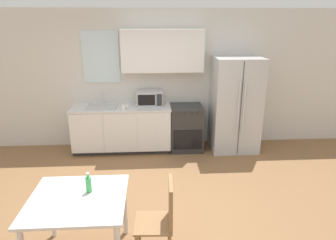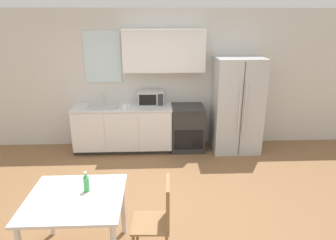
% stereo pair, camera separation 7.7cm
% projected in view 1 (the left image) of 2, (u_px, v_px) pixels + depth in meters
% --- Properties ---
extents(ground_plane, '(12.00, 12.00, 0.00)m').
position_uv_depth(ground_plane, '(151.00, 201.00, 4.33)').
color(ground_plane, olive).
extents(wall_back, '(12.00, 0.38, 2.70)m').
position_uv_depth(wall_back, '(151.00, 75.00, 5.91)').
color(wall_back, silver).
rests_on(wall_back, ground_plane).
extents(kitchen_counter, '(1.91, 0.65, 0.90)m').
position_uv_depth(kitchen_counter, '(122.00, 128.00, 5.90)').
color(kitchen_counter, '#333333').
rests_on(kitchen_counter, ground_plane).
extents(oven_range, '(0.63, 0.65, 0.89)m').
position_uv_depth(oven_range, '(186.00, 128.00, 5.98)').
color(oven_range, '#2D2D2D').
rests_on(oven_range, ground_plane).
extents(refrigerator, '(0.89, 0.78, 1.83)m').
position_uv_depth(refrigerator, '(235.00, 105.00, 5.83)').
color(refrigerator, silver).
rests_on(refrigerator, ground_plane).
extents(kitchen_sink, '(0.57, 0.42, 0.27)m').
position_uv_depth(kitchen_sink, '(102.00, 106.00, 5.74)').
color(kitchen_sink, '#B7BABC').
rests_on(kitchen_sink, kitchen_counter).
extents(microwave, '(0.51, 0.35, 0.28)m').
position_uv_depth(microwave, '(150.00, 98.00, 5.85)').
color(microwave, '#B7BABC').
rests_on(microwave, kitchen_counter).
extents(coffee_mug, '(0.13, 0.09, 0.10)m').
position_uv_depth(coffee_mug, '(124.00, 107.00, 5.57)').
color(coffee_mug, white).
rests_on(coffee_mug, kitchen_counter).
extents(dining_table, '(0.98, 0.91, 0.77)m').
position_uv_depth(dining_table, '(78.00, 207.00, 3.08)').
color(dining_table, white).
rests_on(dining_table, ground_plane).
extents(dining_chair_side, '(0.42, 0.42, 0.93)m').
position_uv_depth(dining_chair_side, '(163.00, 215.00, 3.15)').
color(dining_chair_side, '#997047').
rests_on(dining_chair_side, ground_plane).
extents(drink_bottle, '(0.06, 0.06, 0.23)m').
position_uv_depth(drink_bottle, '(89.00, 184.00, 3.13)').
color(drink_bottle, '#3FB259').
rests_on(drink_bottle, dining_table).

